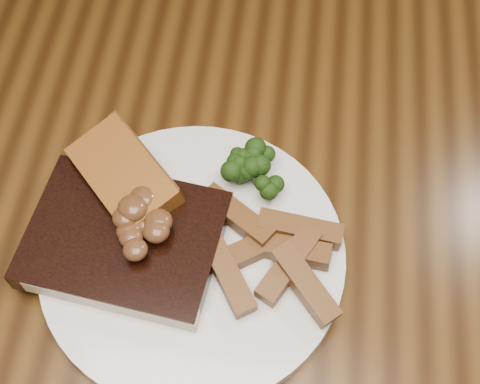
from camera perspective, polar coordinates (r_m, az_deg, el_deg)
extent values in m
plane|color=#391A0D|center=(1.39, -0.74, -16.01)|extent=(4.50, 4.50, 0.00)
cube|color=#452A0D|center=(0.71, -1.41, -1.51)|extent=(1.60, 0.90, 0.04)
cylinder|color=black|center=(1.65, 11.32, 15.78)|extent=(0.04, 0.04, 0.44)
cylinder|color=black|center=(1.41, 10.04, 5.63)|extent=(0.04, 0.04, 0.44)
cylinder|color=black|center=(1.43, -4.67, 7.90)|extent=(0.04, 0.04, 0.44)
cylinder|color=white|center=(0.65, -4.06, -5.46)|extent=(0.33, 0.33, 0.01)
cube|color=black|center=(0.65, -9.82, -4.02)|extent=(0.20, 0.16, 0.03)
cube|color=beige|center=(0.63, -10.92, -9.17)|extent=(0.17, 0.04, 0.02)
cube|color=brown|center=(0.68, -9.62, 0.52)|extent=(0.12, 0.13, 0.03)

